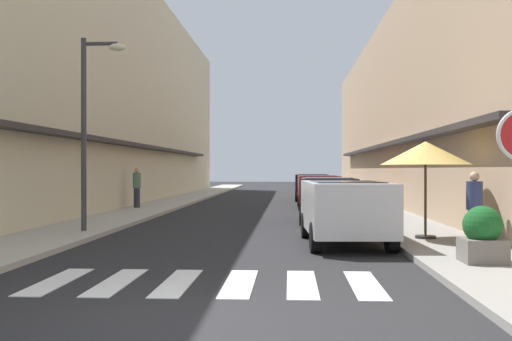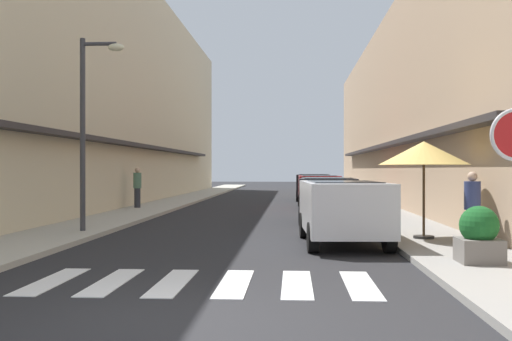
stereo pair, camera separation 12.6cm
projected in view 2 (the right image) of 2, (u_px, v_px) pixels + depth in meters
ground_plane at (263, 208)px, 26.16m from camera, size 107.90×107.90×0.00m
sidewalk_left at (161, 206)px, 26.46m from camera, size 2.22×68.66×0.12m
sidewalk_right at (367, 207)px, 25.86m from camera, size 2.22×68.66×0.12m
building_row_left at (94, 90)px, 28.12m from camera, size 5.50×46.14×11.19m
building_row_right at (441, 109)px, 27.07m from camera, size 5.50×46.14×9.11m
crosswalk at (204, 283)px, 8.86m from camera, size 5.20×2.20×0.01m
parked_car_near at (343, 205)px, 13.34m from camera, size 1.96×4.05×1.47m
parked_car_mid at (328, 194)px, 19.15m from camera, size 1.95×4.36×1.47m
parked_car_far at (319, 188)px, 25.81m from camera, size 1.82×3.99×1.47m
parked_car_distant at (313, 184)px, 32.26m from camera, size 1.96×4.53×1.47m
street_lamp at (90, 112)px, 15.27m from camera, size 1.19×0.28×5.08m
cafe_umbrella at (424, 154)px, 13.61m from camera, size 2.11×2.11×2.28m
planter_corner at (479, 236)px, 10.06m from camera, size 0.71×0.71×0.99m
pedestrian_walking_near at (472, 207)px, 12.34m from camera, size 0.34×0.34×1.57m
pedestrian_walking_far at (137, 186)px, 24.50m from camera, size 0.34×0.34×1.69m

